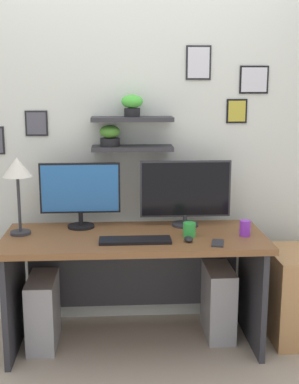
{
  "coord_description": "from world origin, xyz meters",
  "views": [
    {
      "loc": [
        -0.1,
        -3.14,
        1.69
      ],
      "look_at": [
        0.1,
        0.05,
        1.02
      ],
      "focal_mm": 47.86,
      "sensor_mm": 36.0,
      "label": 1
    }
  ],
  "objects_px": {
    "computer_mouse": "(189,239)",
    "cell_phone": "(218,243)",
    "monitor_right": "(185,192)",
    "coffee_mug": "(189,229)",
    "computer_tower_right": "(218,301)",
    "desk": "(134,263)",
    "pen_cup": "(245,228)",
    "monitor_left": "(80,192)",
    "computer_tower_left": "(43,311)",
    "desk_lamp": "(17,173)",
    "keyboard": "(134,240)"
  },
  "relations": [
    {
      "from": "desk",
      "to": "cell_phone",
      "type": "distance_m",
      "value": 0.6
    },
    {
      "from": "desk",
      "to": "computer_mouse",
      "type": "bearing_deg",
      "value": -32.18
    },
    {
      "from": "keyboard",
      "to": "desk_lamp",
      "type": "relative_size",
      "value": 0.88
    },
    {
      "from": "monitor_left",
      "to": "monitor_right",
      "type": "bearing_deg",
      "value": 0.02
    },
    {
      "from": "coffee_mug",
      "to": "desk_lamp",
      "type": "bearing_deg",
      "value": 173.95
    },
    {
      "from": "pen_cup",
      "to": "keyboard",
      "type": "bearing_deg",
      "value": -172.92
    },
    {
      "from": "computer_mouse",
      "to": "cell_phone",
      "type": "bearing_deg",
      "value": -19.46
    },
    {
      "from": "coffee_mug",
      "to": "cell_phone",
      "type": "bearing_deg",
      "value": -47.99
    },
    {
      "from": "computer_mouse",
      "to": "computer_tower_left",
      "type": "bearing_deg",
      "value": 168.77
    },
    {
      "from": "computer_mouse",
      "to": "coffee_mug",
      "type": "relative_size",
      "value": 1.0
    },
    {
      "from": "computer_tower_left",
      "to": "computer_tower_right",
      "type": "xyz_separation_m",
      "value": [
        1.18,
        0.07,
        0.01
      ]
    },
    {
      "from": "pen_cup",
      "to": "computer_tower_left",
      "type": "height_order",
      "value": "pen_cup"
    },
    {
      "from": "cell_phone",
      "to": "computer_tower_left",
      "type": "height_order",
      "value": "cell_phone"
    },
    {
      "from": "coffee_mug",
      "to": "computer_tower_right",
      "type": "height_order",
      "value": "coffee_mug"
    },
    {
      "from": "computer_tower_right",
      "to": "pen_cup",
      "type": "bearing_deg",
      "value": -51.42
    },
    {
      "from": "pen_cup",
      "to": "desk",
      "type": "bearing_deg",
      "value": 171.26
    },
    {
      "from": "monitor_right",
      "to": "computer_tower_left",
      "type": "bearing_deg",
      "value": -169.16
    },
    {
      "from": "desk_lamp",
      "to": "computer_tower_right",
      "type": "xyz_separation_m",
      "value": [
        1.31,
        0.04,
        -0.91
      ]
    },
    {
      "from": "pen_cup",
      "to": "desk_lamp",
      "type": "bearing_deg",
      "value": 175.08
    },
    {
      "from": "keyboard",
      "to": "cell_phone",
      "type": "relative_size",
      "value": 3.14
    },
    {
      "from": "cell_phone",
      "to": "computer_tower_left",
      "type": "relative_size",
      "value": 0.3
    },
    {
      "from": "monitor_right",
      "to": "computer_tower_left",
      "type": "height_order",
      "value": "monitor_right"
    },
    {
      "from": "monitor_left",
      "to": "pen_cup",
      "type": "xyz_separation_m",
      "value": [
        1.06,
        -0.27,
        -0.19
      ]
    },
    {
      "from": "cell_phone",
      "to": "pen_cup",
      "type": "relative_size",
      "value": 1.4
    },
    {
      "from": "desk_lamp",
      "to": "computer_tower_left",
      "type": "height_order",
      "value": "desk_lamp"
    },
    {
      "from": "computer_mouse",
      "to": "desk",
      "type": "bearing_deg",
      "value": 147.82
    },
    {
      "from": "keyboard",
      "to": "monitor_left",
      "type": "bearing_deg",
      "value": 134.3
    },
    {
      "from": "monitor_left",
      "to": "desk_lamp",
      "type": "xyz_separation_m",
      "value": [
        -0.38,
        -0.15,
        0.16
      ]
    },
    {
      "from": "desk",
      "to": "monitor_right",
      "type": "xyz_separation_m",
      "value": [
        0.35,
        0.16,
        0.44
      ]
    },
    {
      "from": "desk",
      "to": "coffee_mug",
      "type": "relative_size",
      "value": 18.58
    },
    {
      "from": "keyboard",
      "to": "coffee_mug",
      "type": "xyz_separation_m",
      "value": [
        0.35,
        0.1,
        0.04
      ]
    },
    {
      "from": "desk",
      "to": "keyboard",
      "type": "height_order",
      "value": "keyboard"
    },
    {
      "from": "desk",
      "to": "computer_tower_left",
      "type": "distance_m",
      "value": 0.68
    },
    {
      "from": "desk",
      "to": "computer_tower_right",
      "type": "distance_m",
      "value": 0.65
    },
    {
      "from": "keyboard",
      "to": "computer_mouse",
      "type": "height_order",
      "value": "computer_mouse"
    },
    {
      "from": "desk_lamp",
      "to": "coffee_mug",
      "type": "relative_size",
      "value": 5.53
    },
    {
      "from": "monitor_left",
      "to": "keyboard",
      "type": "distance_m",
      "value": 0.55
    },
    {
      "from": "desk",
      "to": "computer_tower_right",
      "type": "xyz_separation_m",
      "value": [
        0.58,
        0.05,
        -0.3
      ]
    },
    {
      "from": "monitor_right",
      "to": "cell_phone",
      "type": "relative_size",
      "value": 4.38
    },
    {
      "from": "cell_phone",
      "to": "monitor_left",
      "type": "bearing_deg",
      "value": 166.89
    },
    {
      "from": "monitor_right",
      "to": "cell_phone",
      "type": "xyz_separation_m",
      "value": [
        0.14,
        -0.43,
        -0.23
      ]
    },
    {
      "from": "monitor_right",
      "to": "desk_lamp",
      "type": "distance_m",
      "value": 1.11
    },
    {
      "from": "keyboard",
      "to": "computer_tower_right",
      "type": "bearing_deg",
      "value": 23.03
    },
    {
      "from": "monitor_right",
      "to": "pen_cup",
      "type": "distance_m",
      "value": 0.48
    },
    {
      "from": "keyboard",
      "to": "cell_phone",
      "type": "distance_m",
      "value": 0.51
    },
    {
      "from": "monitor_right",
      "to": "keyboard",
      "type": "distance_m",
      "value": 0.55
    },
    {
      "from": "monitor_right",
      "to": "cell_phone",
      "type": "height_order",
      "value": "monitor_right"
    },
    {
      "from": "desk",
      "to": "computer_mouse",
      "type": "distance_m",
      "value": 0.45
    },
    {
      "from": "cell_phone",
      "to": "desk",
      "type": "bearing_deg",
      "value": 165.44
    },
    {
      "from": "monitor_right",
      "to": "cell_phone",
      "type": "bearing_deg",
      "value": -71.38
    }
  ]
}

